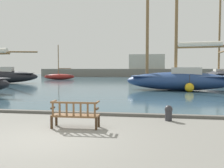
# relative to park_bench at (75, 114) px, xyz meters

# --- Properties ---
(ground_plane) EXTENTS (160.00, 160.00, 0.00)m
(ground_plane) POSITION_rel_park_bench_xyz_m (-0.36, -1.36, -0.47)
(ground_plane) COLOR gray
(harbor_water) EXTENTS (100.00, 80.00, 0.08)m
(harbor_water) POSITION_rel_park_bench_xyz_m (-0.36, 42.64, -0.43)
(harbor_water) COLOR #385666
(harbor_water) RESTS_ON ground
(quay_edge_kerb) EXTENTS (40.00, 0.30, 0.12)m
(quay_edge_kerb) POSITION_rel_park_bench_xyz_m (-0.36, 2.49, -0.41)
(quay_edge_kerb) COLOR #5B5954
(quay_edge_kerb) RESTS_ON ground
(park_bench) EXTENTS (1.62, 0.57, 0.92)m
(park_bench) POSITION_rel_park_bench_xyz_m (0.00, 0.00, 0.00)
(park_bench) COLOR #3D2A19
(park_bench) RESTS_ON ground
(sailboat_centre_channel) EXTENTS (9.90, 4.04, 12.81)m
(sailboat_centre_channel) POSITION_rel_park_bench_xyz_m (4.88, 15.53, 0.74)
(sailboat_centre_channel) COLOR navy
(sailboat_centre_channel) RESTS_ON harbor_water
(sailboat_outer_starboard) EXTENTS (5.93, 2.72, 6.53)m
(sailboat_outer_starboard) POSITION_rel_park_bench_xyz_m (-15.02, 36.78, 0.20)
(sailboat_outer_starboard) COLOR maroon
(sailboat_outer_starboard) RESTS_ON harbor_water
(sailboat_nearest_port) EXTENTS (3.01, 9.88, 12.52)m
(sailboat_nearest_port) POSITION_rel_park_bench_xyz_m (11.46, 28.17, 0.66)
(sailboat_nearest_port) COLOR black
(sailboat_nearest_port) RESTS_ON harbor_water
(mooring_bollard) EXTENTS (0.31, 0.31, 0.61)m
(mooring_bollard) POSITION_rel_park_bench_xyz_m (3.21, 1.76, -0.14)
(mooring_bollard) COLOR #2D2D33
(mooring_bollard) RESTS_ON ground
(channel_buoy) EXTENTS (0.76, 0.76, 1.46)m
(channel_buoy) POSITION_rel_park_bench_xyz_m (5.61, 13.78, -0.00)
(channel_buoy) COLOR gold
(channel_buoy) RESTS_ON harbor_water
(far_breakwater) EXTENTS (53.32, 2.40, 6.39)m
(far_breakwater) POSITION_rel_park_bench_xyz_m (0.18, 55.56, 1.18)
(far_breakwater) COLOR slate
(far_breakwater) RESTS_ON ground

